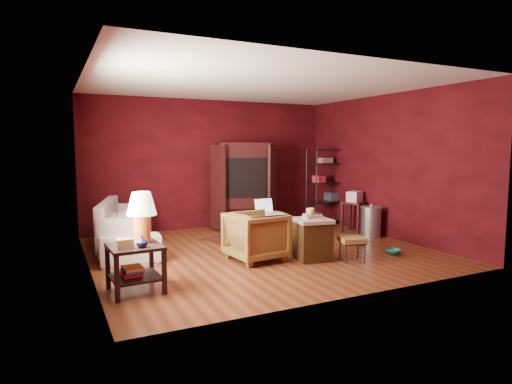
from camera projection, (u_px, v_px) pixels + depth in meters
room at (259, 169)px, 7.16m from camera, size 5.54×5.04×2.84m
sofa at (125, 225)px, 7.34m from camera, size 0.87×2.34×0.90m
armchair at (257, 234)px, 6.71m from camera, size 0.85×0.90×0.84m
pet_bowl_steel at (359, 239)px, 7.76m from camera, size 0.24×0.14×0.24m
pet_bowl_turquoise at (394, 247)px, 7.12m from camera, size 0.25×0.09×0.25m
vase at (142, 242)px, 5.08m from camera, size 0.17×0.18×0.13m
mug at (310, 211)px, 6.64m from camera, size 0.13×0.11×0.13m
side_table at (138, 232)px, 5.28m from camera, size 0.65×0.65×1.22m
sofa_cushions at (124, 228)px, 7.34m from camera, size 1.19×2.02×0.79m
hamper at (312, 238)px, 6.74m from camera, size 0.62×0.62×0.75m
footstool at (352, 240)px, 6.65m from camera, size 0.47×0.47×0.38m
rug_round at (266, 244)px, 7.88m from camera, size 1.31×1.31×0.01m
rug_oriental at (236, 237)px, 8.37m from camera, size 1.36×1.14×0.01m
laptop_desk at (267, 216)px, 7.88m from camera, size 0.66×0.52×0.81m
tv_armoire at (244, 184)px, 9.29m from camera, size 1.44×0.98×1.87m
wire_shelving at (326, 183)px, 9.73m from camera, size 0.89×0.47×1.74m
small_stand at (354, 202)px, 8.91m from camera, size 0.56×0.56×0.85m
trash_can at (371, 222)px, 8.42m from camera, size 0.52×0.52×0.66m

